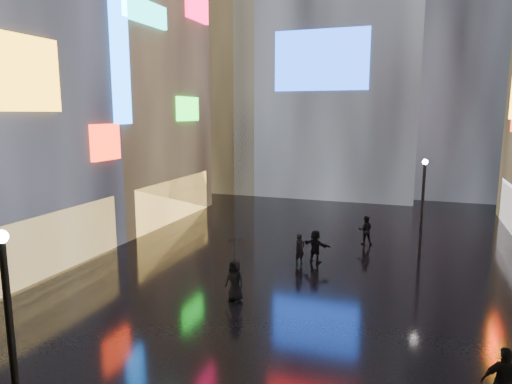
% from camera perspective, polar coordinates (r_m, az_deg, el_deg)
% --- Properties ---
extents(ground, '(140.00, 140.00, 0.00)m').
position_cam_1_polar(ground, '(24.03, 6.44, -8.70)').
color(ground, black).
rests_on(ground, ground).
extents(building_left_far, '(10.28, 12.00, 22.00)m').
position_cam_1_polar(building_left_far, '(35.35, -17.74, 14.86)').
color(building_left_far, black).
rests_on(building_left_far, ground).
extents(tower_flank_right, '(12.00, 12.00, 34.00)m').
position_cam_1_polar(tower_flank_right, '(49.29, 25.30, 19.92)').
color(tower_flank_right, black).
rests_on(tower_flank_right, ground).
extents(tower_flank_left, '(10.00, 10.00, 26.00)m').
position_cam_1_polar(tower_flank_left, '(48.45, -3.96, 16.21)').
color(tower_flank_left, black).
rests_on(tower_flank_left, ground).
extents(lamp_near, '(0.30, 0.30, 5.20)m').
position_cam_1_polar(lamp_near, '(11.70, -28.37, -14.96)').
color(lamp_near, black).
rests_on(lamp_near, ground).
extents(lamp_far, '(0.30, 0.30, 5.20)m').
position_cam_1_polar(lamp_far, '(26.20, 20.11, -1.04)').
color(lamp_far, black).
rests_on(lamp_far, ground).
extents(pedestrian_3, '(1.14, 0.59, 1.87)m').
position_cam_1_polar(pedestrian_3, '(13.91, 28.61, -20.18)').
color(pedestrian_3, black).
rests_on(pedestrian_3, ground).
extents(pedestrian_4, '(0.95, 0.74, 1.73)m').
position_cam_1_polar(pedestrian_4, '(19.02, -2.66, -10.97)').
color(pedestrian_4, black).
rests_on(pedestrian_4, ground).
extents(pedestrian_5, '(1.65, 0.99, 1.70)m').
position_cam_1_polar(pedestrian_5, '(23.83, 7.43, -6.74)').
color(pedestrian_5, black).
rests_on(pedestrian_5, ground).
extents(pedestrian_6, '(0.64, 0.69, 1.58)m').
position_cam_1_polar(pedestrian_6, '(23.43, 5.50, -7.14)').
color(pedestrian_6, black).
rests_on(pedestrian_6, ground).
extents(pedestrian_7, '(0.91, 0.77, 1.68)m').
position_cam_1_polar(pedestrian_7, '(27.55, 13.53, -4.67)').
color(pedestrian_7, black).
rests_on(pedestrian_7, ground).
extents(umbrella_2, '(1.14, 1.15, 0.94)m').
position_cam_1_polar(umbrella_2, '(18.58, -2.70, -7.13)').
color(umbrella_2, black).
rests_on(umbrella_2, pedestrian_4).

